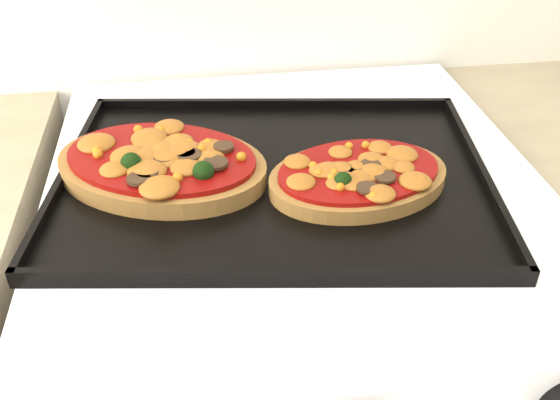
{
  "coord_description": "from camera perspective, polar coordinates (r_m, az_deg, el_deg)",
  "views": [
    {
      "loc": [
        -0.09,
        1.07,
        1.32
      ],
      "look_at": [
        -0.0,
        1.63,
        0.92
      ],
      "focal_mm": 40.0,
      "sensor_mm": 36.0,
      "label": 1
    }
  ],
  "objects": [
    {
      "name": "baking_tray",
      "position": [
        0.73,
        -0.57,
        2.35
      ],
      "size": [
        0.54,
        0.43,
        0.02
      ],
      "primitive_type": "cube",
      "rotation": [
        0.0,
        0.0,
        -0.14
      ],
      "color": "black",
      "rests_on": "stove"
    },
    {
      "name": "pizza_left",
      "position": [
        0.74,
        -10.78,
        3.4
      ],
      "size": [
        0.3,
        0.26,
        0.04
      ],
      "primitive_type": null,
      "rotation": [
        0.0,
        0.0,
        -0.4
      ],
      "color": "olive",
      "rests_on": "baking_tray"
    },
    {
      "name": "pizza_right",
      "position": [
        0.71,
        7.17,
        2.3
      ],
      "size": [
        0.23,
        0.18,
        0.03
      ],
      "primitive_type": null,
      "rotation": [
        0.0,
        0.0,
        0.16
      ],
      "color": "olive",
      "rests_on": "baking_tray"
    }
  ]
}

